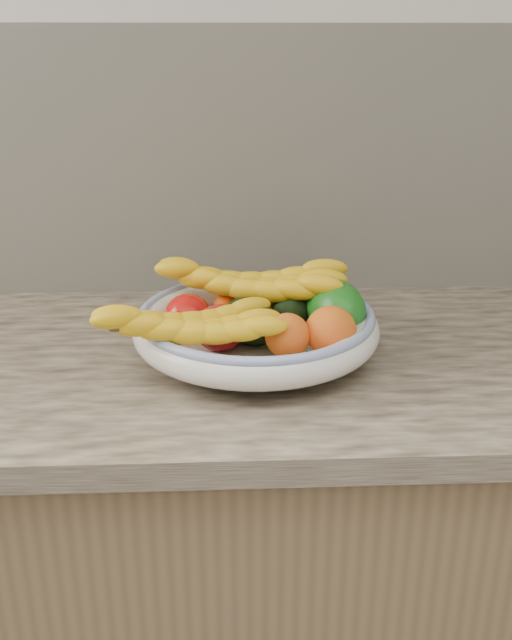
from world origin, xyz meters
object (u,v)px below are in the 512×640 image
(fruit_bowl, at_px, (256,327))
(banana_bunch_front, at_px, (189,331))
(green_mango, at_px, (335,308))
(banana_bunch_back, at_px, (249,288))

(fruit_bowl, distance_m, banana_bunch_front, 0.14)
(fruit_bowl, distance_m, green_mango, 0.13)
(fruit_bowl, relative_size, banana_bunch_front, 1.35)
(green_mango, distance_m, banana_bunch_front, 0.25)
(green_mango, distance_m, banana_bunch_back, 0.15)
(green_mango, xyz_separation_m, banana_bunch_front, (-0.23, -0.10, 0.01))
(fruit_bowl, height_order, banana_bunch_back, banana_bunch_back)
(fruit_bowl, xyz_separation_m, banana_bunch_front, (-0.10, -0.09, 0.03))
(banana_bunch_front, bearing_deg, banana_bunch_back, 48.35)
(fruit_bowl, bearing_deg, banana_bunch_front, -137.58)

